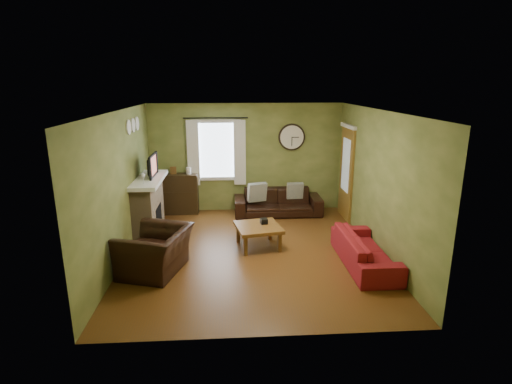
{
  "coord_description": "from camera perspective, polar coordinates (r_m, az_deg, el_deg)",
  "views": [
    {
      "loc": [
        -0.38,
        -6.91,
        3.07
      ],
      "look_at": [
        0.1,
        0.4,
        1.05
      ],
      "focal_mm": 28.0,
      "sensor_mm": 36.0,
      "label": 1
    }
  ],
  "objects": [
    {
      "name": "firebox",
      "position": [
        8.65,
        -13.76,
        -3.7
      ],
      "size": [
        0.04,
        0.6,
        0.55
      ],
      "primitive_type": "cube",
      "color": "black",
      "rests_on": "fireplace"
    },
    {
      "name": "armchair",
      "position": [
        6.89,
        -14.17,
        -8.18
      ],
      "size": [
        1.27,
        1.36,
        0.73
      ],
      "primitive_type": "imported",
      "rotation": [
        0.0,
        0.0,
        -1.86
      ],
      "color": "black",
      "rests_on": "floor"
    },
    {
      "name": "window_pane",
      "position": [
        9.62,
        -5.65,
        5.96
      ],
      "size": [
        1.0,
        0.02,
        1.3
      ],
      "primitive_type": null,
      "color": "silver",
      "rests_on": "wall_back"
    },
    {
      "name": "bookshelf",
      "position": [
        9.74,
        -10.66,
        -0.25
      ],
      "size": [
        0.81,
        0.35,
        0.97
      ],
      "primitive_type": null,
      "color": "black",
      "rests_on": "floor"
    },
    {
      "name": "coffee_table",
      "position": [
        7.69,
        0.32,
        -6.35
      ],
      "size": [
        0.95,
        0.95,
        0.43
      ],
      "primitive_type": null,
      "rotation": [
        0.0,
        0.0,
        0.19
      ],
      "color": "brown",
      "rests_on": "floor"
    },
    {
      "name": "medallion_right",
      "position": [
        8.66,
        -16.65,
        9.35
      ],
      "size": [
        0.28,
        0.28,
        0.03
      ],
      "primitive_type": "cylinder",
      "color": "white",
      "rests_on": "wall_left"
    },
    {
      "name": "pillow_left",
      "position": [
        9.46,
        0.16,
        -0.03
      ],
      "size": [
        0.47,
        0.27,
        0.45
      ],
      "primitive_type": "cube",
      "rotation": [
        0.0,
        0.0,
        0.31
      ],
      "color": "gray",
      "rests_on": "sofa_brown"
    },
    {
      "name": "medallion_left",
      "position": [
        7.98,
        -17.73,
        8.81
      ],
      "size": [
        0.28,
        0.28,
        0.03
      ],
      "primitive_type": "cylinder",
      "color": "white",
      "rests_on": "wall_left"
    },
    {
      "name": "wine_glass_a",
      "position": [
        7.95,
        -15.79,
        1.84
      ],
      "size": [
        0.07,
        0.07,
        0.21
      ],
      "primitive_type": null,
      "color": "white",
      "rests_on": "mantel"
    },
    {
      "name": "wine_glass_b",
      "position": [
        7.96,
        -15.78,
        1.78
      ],
      "size": [
        0.06,
        0.06,
        0.18
      ],
      "primitive_type": null,
      "color": "white",
      "rests_on": "mantel"
    },
    {
      "name": "mantel",
      "position": [
        8.45,
        -15.19,
        1.68
      ],
      "size": [
        0.58,
        1.6,
        0.08
      ],
      "primitive_type": "cube",
      "color": "white",
      "rests_on": "fireplace"
    },
    {
      "name": "wall_clock",
      "position": [
        9.65,
        5.14,
        7.8
      ],
      "size": [
        0.64,
        0.06,
        0.64
      ],
      "primitive_type": null,
      "color": "white",
      "rests_on": "wall_back"
    },
    {
      "name": "curtain_rod",
      "position": [
        9.43,
        -5.79,
        10.48
      ],
      "size": [
        0.03,
        0.03,
        1.5
      ],
      "primitive_type": "cylinder",
      "color": "black",
      "rests_on": "wall_back"
    },
    {
      "name": "book",
      "position": [
        9.92,
        -10.89,
        2.87
      ],
      "size": [
        0.24,
        0.27,
        0.02
      ],
      "primitive_type": "imported",
      "rotation": [
        0.0,
        0.0,
        0.34
      ],
      "color": "brown",
      "rests_on": "bookshelf"
    },
    {
      "name": "tv_screen",
      "position": [
        8.52,
        -14.47,
        3.7
      ],
      "size": [
        0.02,
        0.62,
        0.36
      ],
      "primitive_type": "cube",
      "color": "#994C3F",
      "rests_on": "mantel"
    },
    {
      "name": "sofa_red",
      "position": [
        7.21,
        15.29,
        -7.99
      ],
      "size": [
        0.73,
        1.85,
        0.54
      ],
      "primitive_type": "imported",
      "rotation": [
        0.0,
        0.0,
        1.57
      ],
      "color": "maroon",
      "rests_on": "floor"
    },
    {
      "name": "fireplace",
      "position": [
        8.61,
        -15.12,
        -2.14
      ],
      "size": [
        0.4,
        1.4,
        1.1
      ],
      "primitive_type": "cube",
      "color": "tan",
      "rests_on": "floor"
    },
    {
      "name": "floor",
      "position": [
        7.57,
        -0.56,
        -8.51
      ],
      "size": [
        4.6,
        5.2,
        0.0
      ],
      "primitive_type": "cube",
      "color": "#5D3715",
      "rests_on": "ground"
    },
    {
      "name": "tissue_box",
      "position": [
        7.74,
        1.13,
        -4.77
      ],
      "size": [
        0.16,
        0.16,
        0.1
      ],
      "primitive_type": "cube",
      "rotation": [
        0.0,
        0.0,
        0.2
      ],
      "color": "black",
      "rests_on": "coffee_table"
    },
    {
      "name": "wall_back",
      "position": [
        9.68,
        -1.45,
        4.88
      ],
      "size": [
        4.6,
        0.0,
        2.6
      ],
      "primitive_type": "cube",
      "color": "olive",
      "rests_on": "ground"
    },
    {
      "name": "medallion_mid",
      "position": [
        8.32,
        -17.17,
        9.09
      ],
      "size": [
        0.28,
        0.28,
        0.03
      ],
      "primitive_type": "cylinder",
      "color": "white",
      "rests_on": "wall_left"
    },
    {
      "name": "sofa_brown",
      "position": [
        9.56,
        3.13,
        -1.43
      ],
      "size": [
        2.07,
        0.81,
        0.6
      ],
      "primitive_type": "imported",
      "color": "black",
      "rests_on": "floor"
    },
    {
      "name": "wall_left",
      "position": [
        7.38,
        -18.71,
        0.72
      ],
      "size": [
        0.0,
        5.2,
        2.6
      ],
      "primitive_type": "cube",
      "color": "olive",
      "rests_on": "ground"
    },
    {
      "name": "door",
      "position": [
        9.37,
        12.78,
        2.59
      ],
      "size": [
        0.05,
        0.9,
        2.1
      ],
      "primitive_type": "cube",
      "color": "olive",
      "rests_on": "floor"
    },
    {
      "name": "curtain_left",
      "position": [
        9.56,
        -8.97,
        5.48
      ],
      "size": [
        0.28,
        0.04,
        1.55
      ],
      "primitive_type": "cube",
      "color": "silver",
      "rests_on": "wall_back"
    },
    {
      "name": "wall_front",
      "position": [
        4.67,
        1.2,
        -6.85
      ],
      "size": [
        4.6,
        0.0,
        2.6
      ],
      "primitive_type": "cube",
      "color": "olive",
      "rests_on": "ground"
    },
    {
      "name": "ceiling",
      "position": [
        6.93,
        -0.62,
        11.54
      ],
      "size": [
        4.6,
        5.2,
        0.0
      ],
      "primitive_type": "cube",
      "color": "white",
      "rests_on": "ground"
    },
    {
      "name": "pillow_right",
      "position": [
        9.64,
        5.58,
        0.19
      ],
      "size": [
        0.4,
        0.14,
        0.39
      ],
      "primitive_type": "cube",
      "rotation": [
        0.0,
        0.0,
        0.06
      ],
      "color": "gray",
      "rests_on": "sofa_brown"
    },
    {
      "name": "wall_right",
      "position": [
        7.62,
        16.96,
        1.3
      ],
      "size": [
        0.0,
        5.2,
        2.6
      ],
      "primitive_type": "cube",
      "color": "olive",
      "rests_on": "ground"
    },
    {
      "name": "tv",
      "position": [
        8.55,
        -14.97,
        3.31
      ],
      "size": [
        0.08,
        0.6,
        0.35
      ],
      "primitive_type": "imported",
      "rotation": [
        0.0,
        0.0,
        1.57
      ],
      "color": "black",
      "rests_on": "mantel"
    },
    {
      "name": "curtain_right",
      "position": [
        9.53,
        -2.33,
        5.62
      ],
      "size": [
        0.28,
        0.04,
        1.55
      ],
      "primitive_type": "cube",
      "color": "silver",
      "rests_on": "wall_back"
    }
  ]
}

